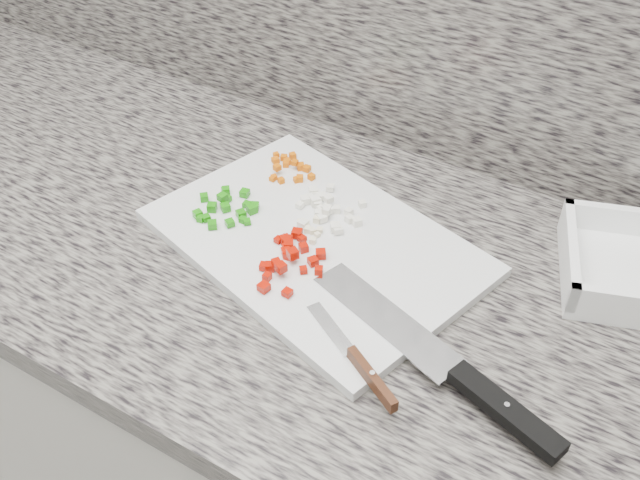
{
  "coord_description": "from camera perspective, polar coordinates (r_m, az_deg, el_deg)",
  "views": [
    {
      "loc": [
        0.41,
        0.84,
        1.54
      ],
      "look_at": [
        0.06,
        1.44,
        0.93
      ],
      "focal_mm": 40.0,
      "sensor_mm": 36.0,
      "label": 1
    }
  ],
  "objects": [
    {
      "name": "chef_knife",
      "position": [
        0.8,
        11.2,
        -10.63
      ],
      "size": [
        0.35,
        0.15,
        0.02
      ],
      "rotation": [
        0.0,
        0.0,
        -0.33
      ],
      "color": "silver",
      "rests_on": "cutting_board"
    },
    {
      "name": "garlic_pile",
      "position": [
        0.97,
        -0.77,
        0.85
      ],
      "size": [
        0.05,
        0.05,
        0.01
      ],
      "color": "#F2E7BB",
      "rests_on": "cutting_board"
    },
    {
      "name": "onion_pile",
      "position": [
        1.0,
        0.34,
        2.64
      ],
      "size": [
        0.1,
        0.1,
        0.02
      ],
      "color": "white",
      "rests_on": "cutting_board"
    },
    {
      "name": "countertop",
      "position": [
        0.99,
        -2.71,
        -1.17
      ],
      "size": [
        3.96,
        0.64,
        0.04
      ],
      "primitive_type": "cube",
      "color": "slate",
      "rests_on": "cabinet"
    },
    {
      "name": "cabinet",
      "position": [
        1.33,
        -2.09,
        -15.69
      ],
      "size": [
        3.92,
        0.62,
        0.86
      ],
      "primitive_type": "cube",
      "color": "silver",
      "rests_on": "ground"
    },
    {
      "name": "carrot_pile",
      "position": [
        1.08,
        -2.42,
        5.82
      ],
      "size": [
        0.09,
        0.08,
        0.02
      ],
      "color": "#CE5904",
      "rests_on": "cutting_board"
    },
    {
      "name": "paring_knife",
      "position": [
        0.8,
        3.29,
        -9.97
      ],
      "size": [
        0.16,
        0.1,
        0.02
      ],
      "rotation": [
        0.0,
        0.0,
        -0.52
      ],
      "color": "silver",
      "rests_on": "cutting_board"
    },
    {
      "name": "red_pepper_pile",
      "position": [
        0.92,
        -2.46,
        -1.31
      ],
      "size": [
        0.09,
        0.12,
        0.02
      ],
      "color": "#A60F02",
      "rests_on": "cutting_board"
    },
    {
      "name": "green_pepper_pile",
      "position": [
        1.01,
        -7.52,
        2.57
      ],
      "size": [
        0.1,
        0.1,
        0.02
      ],
      "color": "#1A810B",
      "rests_on": "cutting_board"
    },
    {
      "name": "cutting_board",
      "position": [
        0.96,
        -0.41,
        -0.15
      ],
      "size": [
        0.5,
        0.4,
        0.01
      ],
      "primitive_type": "cube",
      "rotation": [
        0.0,
        0.0,
        -0.28
      ],
      "color": "silver",
      "rests_on": "countertop"
    }
  ]
}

